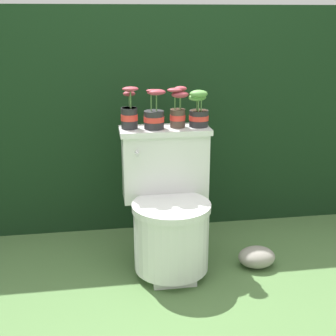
# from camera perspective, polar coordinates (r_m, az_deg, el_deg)

# --- Properties ---
(ground_plane) EXTENTS (12.00, 12.00, 0.00)m
(ground_plane) POSITION_cam_1_polar(r_m,az_deg,el_deg) (2.61, -0.08, -13.21)
(ground_plane) COLOR #4C703D
(hedge_backdrop) EXTENTS (4.08, 0.68, 1.42)m
(hedge_backdrop) POSITION_cam_1_polar(r_m,az_deg,el_deg) (3.29, -2.73, 6.71)
(hedge_backdrop) COLOR black
(hedge_backdrop) RESTS_ON ground
(toilet) EXTENTS (0.50, 0.55, 0.77)m
(toilet) POSITION_cam_1_polar(r_m,az_deg,el_deg) (2.56, 0.11, -5.03)
(toilet) COLOR silver
(toilet) RESTS_ON ground
(potted_plant_left) EXTENTS (0.10, 0.09, 0.23)m
(potted_plant_left) POSITION_cam_1_polar(r_m,az_deg,el_deg) (2.54, -4.73, 6.70)
(potted_plant_left) COLOR #262628
(potted_plant_left) RESTS_ON toilet
(potted_plant_midleft) EXTENTS (0.12, 0.11, 0.22)m
(potted_plant_midleft) POSITION_cam_1_polar(r_m,az_deg,el_deg) (2.53, -1.70, 6.43)
(potted_plant_midleft) COLOR #262628
(potted_plant_midleft) RESTS_ON toilet
(potted_plant_middle) EXTENTS (0.12, 0.09, 0.22)m
(potted_plant_middle) POSITION_cam_1_polar(r_m,az_deg,el_deg) (2.56, 1.22, 7.12)
(potted_plant_middle) COLOR #47382D
(potted_plant_middle) RESTS_ON toilet
(potted_plant_midright) EXTENTS (0.12, 0.13, 0.21)m
(potted_plant_midright) POSITION_cam_1_polar(r_m,az_deg,el_deg) (2.58, 3.75, 7.07)
(potted_plant_midright) COLOR #262628
(potted_plant_midright) RESTS_ON toilet
(garden_stone) EXTENTS (0.21, 0.17, 0.12)m
(garden_stone) POSITION_cam_1_polar(r_m,az_deg,el_deg) (2.73, 10.76, -10.61)
(garden_stone) COLOR gray
(garden_stone) RESTS_ON ground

